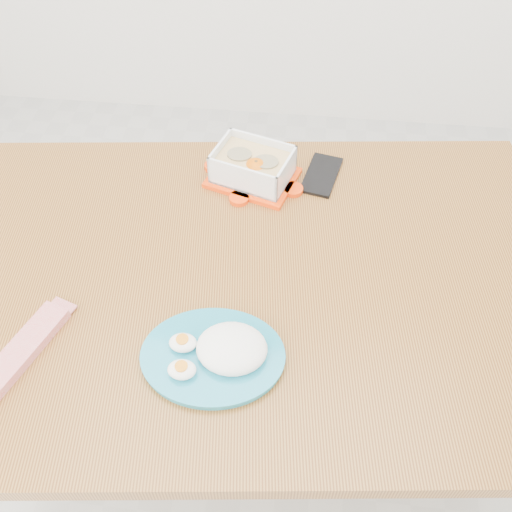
# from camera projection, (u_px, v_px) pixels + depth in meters

# --- Properties ---
(ground) EXTENTS (3.50, 3.50, 0.00)m
(ground) POSITION_uv_depth(u_px,v_px,m) (246.00, 454.00, 1.73)
(ground) COLOR #B7B7B2
(ground) RESTS_ON ground
(dining_table) EXTENTS (1.46, 1.06, 0.75)m
(dining_table) POSITION_uv_depth(u_px,v_px,m) (256.00, 297.00, 1.29)
(dining_table) COLOR olive
(dining_table) RESTS_ON ground
(food_container) EXTENTS (0.24, 0.21, 0.09)m
(food_container) POSITION_uv_depth(u_px,v_px,m) (253.00, 166.00, 1.39)
(food_container) COLOR #FF3E07
(food_container) RESTS_ON dining_table
(orange_fruit) EXTENTS (0.08, 0.08, 0.08)m
(orange_fruit) POSITION_uv_depth(u_px,v_px,m) (256.00, 173.00, 1.38)
(orange_fruit) COLOR orange
(orange_fruit) RESTS_ON dining_table
(rice_plate) EXTENTS (0.29, 0.29, 0.07)m
(rice_plate) POSITION_uv_depth(u_px,v_px,m) (219.00, 352.00, 1.07)
(rice_plate) COLOR teal
(rice_plate) RESTS_ON dining_table
(candy_bar) EXTENTS (0.13, 0.23, 0.02)m
(candy_bar) POSITION_uv_depth(u_px,v_px,m) (21.00, 352.00, 1.09)
(candy_bar) COLOR red
(candy_bar) RESTS_ON dining_table
(smartphone) EXTENTS (0.11, 0.16, 0.01)m
(smartphone) POSITION_uv_depth(u_px,v_px,m) (322.00, 175.00, 1.43)
(smartphone) COLOR black
(smartphone) RESTS_ON dining_table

